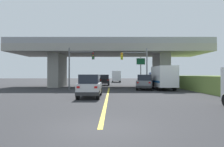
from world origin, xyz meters
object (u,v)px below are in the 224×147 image
(sedan_oncoming, at_px, (105,80))
(traffic_signal_nearside, at_px, (138,63))
(suv_lead, at_px, (90,86))
(suv_crossing, at_px, (145,82))
(semi_truck_distant, at_px, (116,76))
(traffic_signal_farside, at_px, (78,63))
(highway_sign, at_px, (141,66))
(box_truck, at_px, (163,77))

(sedan_oncoming, distance_m, traffic_signal_nearside, 12.98)
(suv_lead, distance_m, suv_crossing, 11.31)
(sedan_oncoming, distance_m, semi_truck_distant, 16.45)
(traffic_signal_farside, relative_size, highway_sign, 1.17)
(sedan_oncoming, height_order, highway_sign, highway_sign)
(traffic_signal_nearside, bearing_deg, semi_truck_distant, 94.80)
(suv_crossing, bearing_deg, traffic_signal_farside, -160.52)
(suv_lead, height_order, traffic_signal_farside, traffic_signal_farside)
(suv_lead, bearing_deg, highway_sign, 64.66)
(box_truck, distance_m, traffic_signal_farside, 11.54)
(sedan_oncoming, bearing_deg, highway_sign, -52.04)
(suv_lead, xyz_separation_m, box_truck, (8.81, 9.54, 0.63))
(highway_sign, relative_size, semi_truck_distant, 0.65)
(suv_lead, height_order, highway_sign, highway_sign)
(traffic_signal_nearside, relative_size, highway_sign, 1.18)
(sedan_oncoming, relative_size, semi_truck_distant, 0.66)
(traffic_signal_farside, bearing_deg, box_truck, 5.04)
(box_truck, xyz_separation_m, traffic_signal_farside, (-11.33, -1.00, 1.94))
(suv_crossing, distance_m, traffic_signal_farside, 9.35)
(traffic_signal_farside, bearing_deg, traffic_signal_nearside, 6.73)
(suv_lead, bearing_deg, traffic_signal_farside, 106.45)
(traffic_signal_farside, bearing_deg, sedan_oncoming, 76.48)
(suv_crossing, distance_m, semi_truck_distant, 28.32)
(box_truck, xyz_separation_m, semi_truck_distant, (-5.70, 27.89, -0.06))
(box_truck, relative_size, traffic_signal_farside, 1.33)
(suv_crossing, xyz_separation_m, traffic_signal_nearside, (-0.99, 0.18, 2.61))
(suv_crossing, distance_m, box_truck, 2.46)
(suv_lead, relative_size, suv_crossing, 0.89)
(traffic_signal_nearside, bearing_deg, box_truck, 1.01)
(suv_lead, bearing_deg, sedan_oncoming, 88.59)
(suv_lead, distance_m, traffic_signal_farside, 9.27)
(sedan_oncoming, height_order, traffic_signal_farside, traffic_signal_farside)
(suv_lead, distance_m, highway_sign, 15.24)
(suv_crossing, height_order, traffic_signal_farside, traffic_signal_farside)
(sedan_oncoming, bearing_deg, box_truck, -54.58)
(suv_crossing, height_order, sedan_oncoming, same)
(sedan_oncoming, height_order, traffic_signal_nearside, traffic_signal_nearside)
(suv_crossing, xyz_separation_m, sedan_oncoming, (-5.92, 11.89, -0.00))
(suv_crossing, bearing_deg, sedan_oncoming, 131.06)
(traffic_signal_nearside, xyz_separation_m, highway_sign, (0.99, 4.13, -0.20))
(sedan_oncoming, xyz_separation_m, traffic_signal_farside, (-3.04, -12.65, 2.57))
(box_truck, bearing_deg, sedan_oncoming, 125.42)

